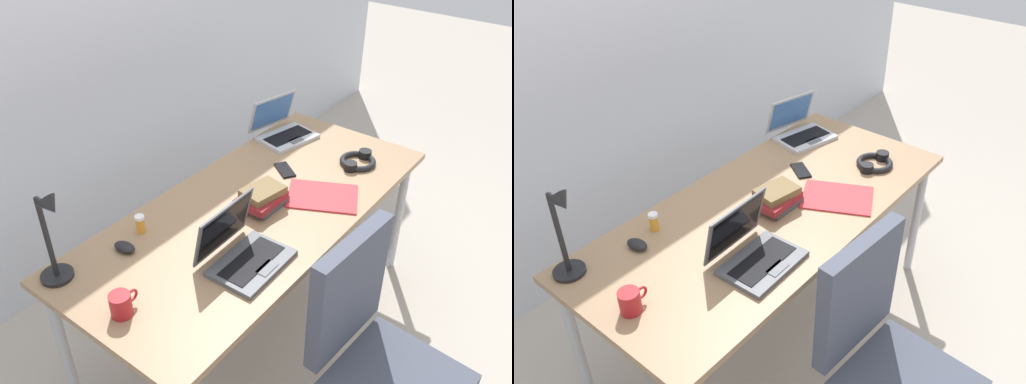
% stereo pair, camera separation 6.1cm
% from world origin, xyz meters
% --- Properties ---
extents(ground_plane, '(12.00, 12.00, 0.00)m').
position_xyz_m(ground_plane, '(0.00, 0.00, 0.00)').
color(ground_plane, '#B7AD9E').
extents(wall_back, '(6.00, 0.13, 2.60)m').
position_xyz_m(wall_back, '(-0.00, 1.10, 1.30)').
color(wall_back, silver).
rests_on(wall_back, ground_plane).
extents(desk, '(1.80, 0.80, 0.74)m').
position_xyz_m(desk, '(0.00, 0.00, 0.68)').
color(desk, '#9E7A56').
rests_on(desk, ground_plane).
extents(desk_lamp, '(0.12, 0.18, 0.40)m').
position_xyz_m(desk_lamp, '(-0.80, 0.28, 0.94)').
color(desk_lamp, black).
rests_on(desk_lamp, desk).
extents(laptop_back_right, '(0.34, 0.32, 0.21)m').
position_xyz_m(laptop_back_right, '(0.61, 0.29, 0.78)').
color(laptop_back_right, '#B7BABC').
rests_on(laptop_back_right, desk).
extents(laptop_mid_desk, '(0.32, 0.28, 0.23)m').
position_xyz_m(laptop_mid_desk, '(-0.31, -0.18, 0.79)').
color(laptop_mid_desk, '#515459').
rests_on(laptop_mid_desk, desk).
extents(computer_mouse, '(0.07, 0.10, 0.03)m').
position_xyz_m(computer_mouse, '(-0.55, 0.23, 0.76)').
color(computer_mouse, black).
rests_on(computer_mouse, desk).
extents(cell_phone, '(0.13, 0.15, 0.01)m').
position_xyz_m(cell_phone, '(0.33, 0.07, 0.74)').
color(cell_phone, black).
rests_on(cell_phone, desk).
extents(headphones, '(0.21, 0.18, 0.04)m').
position_xyz_m(headphones, '(0.60, -0.17, 0.76)').
color(headphones, black).
rests_on(headphones, desk).
extents(pill_bottle, '(0.04, 0.04, 0.08)m').
position_xyz_m(pill_bottle, '(-0.42, 0.27, 0.78)').
color(pill_bottle, gold).
rests_on(pill_bottle, desk).
extents(book_stack, '(0.22, 0.16, 0.10)m').
position_xyz_m(book_stack, '(0.02, -0.02, 0.79)').
color(book_stack, '#4C4C51').
rests_on(book_stack, desk).
extents(paper_folder_center, '(0.35, 0.38, 0.01)m').
position_xyz_m(paper_folder_center, '(0.25, -0.19, 0.74)').
color(paper_folder_center, red).
rests_on(paper_folder_center, desk).
extents(coffee_mug, '(0.11, 0.08, 0.09)m').
position_xyz_m(coffee_mug, '(-0.77, -0.02, 0.78)').
color(coffee_mug, '#B21E23').
rests_on(coffee_mug, desk).
extents(office_chair, '(0.52, 0.55, 0.97)m').
position_xyz_m(office_chair, '(-0.21, -0.74, 0.40)').
color(office_chair, black).
rests_on(office_chair, ground_plane).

